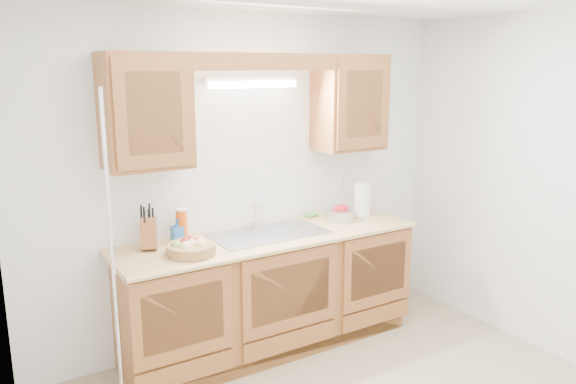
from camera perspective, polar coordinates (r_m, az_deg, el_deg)
room at (r=3.11m, az=9.00°, el=-3.54°), size 3.52×3.50×2.50m
base_cabinets at (r=4.31m, az=-1.95°, el=-10.14°), size 2.20×0.60×0.86m
countertop at (r=4.15m, az=-1.89°, el=-4.60°), size 2.30×0.63×0.04m
upper_cabinet_left at (r=3.78m, az=-14.27°, el=7.96°), size 0.55×0.33×0.75m
upper_cabinet_right at (r=4.56m, az=6.27°, el=9.00°), size 0.55×0.33×0.75m
valance at (r=3.96m, az=-2.07°, el=13.09°), size 2.20×0.05×0.12m
fluorescent_fixture at (r=4.16m, az=-3.62°, el=11.09°), size 0.76×0.08×0.08m
sink at (r=4.18m, az=-2.03°, el=-5.20°), size 0.84×0.46×0.36m
wire_shelf_pole at (r=3.46m, az=-17.37°, el=-6.63°), size 0.03×0.03×2.00m
outlet_plate at (r=4.84m, az=6.06°, el=1.15°), size 0.08×0.01×0.12m
fruit_basket at (r=3.76m, az=-9.83°, el=-5.56°), size 0.40×0.40×0.10m
knife_block at (r=3.91m, az=-13.97°, el=-4.01°), size 0.16×0.20×0.31m
orange_canister at (r=4.03m, az=-10.76°, el=-3.27°), size 0.09×0.09×0.23m
soap_bottle at (r=4.02m, az=-11.19°, el=-3.84°), size 0.08×0.08×0.17m
sponge at (r=4.62m, az=2.35°, el=-2.42°), size 0.12×0.08×0.02m
paper_towel at (r=4.65m, az=7.53°, el=-0.77°), size 0.17×0.17×0.33m
apple_bowl at (r=4.52m, az=5.30°, el=-2.21°), size 0.26×0.26×0.13m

